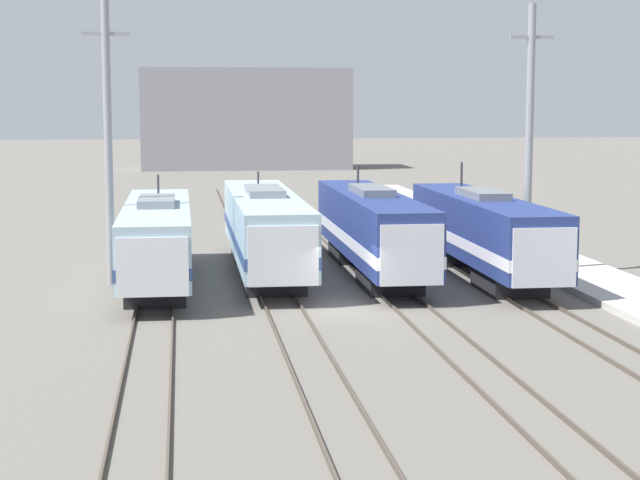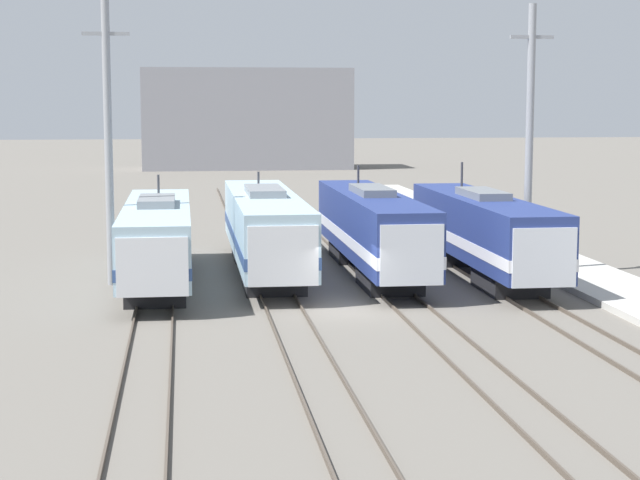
# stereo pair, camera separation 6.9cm
# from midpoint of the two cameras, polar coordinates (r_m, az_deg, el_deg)

# --- Properties ---
(ground_plane) EXTENTS (400.00, 400.00, 0.00)m
(ground_plane) POSITION_cam_midpoint_polar(r_m,az_deg,el_deg) (42.56, 1.56, -3.77)
(ground_plane) COLOR #666059
(rail_pair_far_left) EXTENTS (1.50, 120.00, 0.15)m
(rail_pair_far_left) POSITION_cam_midpoint_polar(r_m,az_deg,el_deg) (42.07, -8.79, -3.89)
(rail_pair_far_left) COLOR #4C4238
(rail_pair_far_left) RESTS_ON ground_plane
(rail_pair_center_left) EXTENTS (1.51, 120.00, 0.15)m
(rail_pair_center_left) POSITION_cam_midpoint_polar(r_m,az_deg,el_deg) (42.24, -1.86, -3.76)
(rail_pair_center_left) COLOR #4C4238
(rail_pair_center_left) RESTS_ON ground_plane
(rail_pair_center_right) EXTENTS (1.51, 120.00, 0.15)m
(rail_pair_center_right) POSITION_cam_midpoint_polar(r_m,az_deg,el_deg) (43.01, 4.92, -3.58)
(rail_pair_center_right) COLOR #4C4238
(rail_pair_center_right) RESTS_ON ground_plane
(rail_pair_far_right) EXTENTS (1.50, 120.00, 0.15)m
(rail_pair_far_right) POSITION_cam_midpoint_polar(r_m,az_deg,el_deg) (44.35, 11.37, -3.36)
(rail_pair_far_right) COLOR #4C4238
(rail_pair_far_right) RESTS_ON ground_plane
(locomotive_far_left) EXTENTS (2.98, 17.42, 4.72)m
(locomotive_far_left) POSITION_cam_midpoint_polar(r_m,az_deg,el_deg) (48.68, -8.63, -0.01)
(locomotive_far_left) COLOR #232326
(locomotive_far_left) RESTS_ON ground_plane
(locomotive_center_left) EXTENTS (3.11, 19.17, 4.63)m
(locomotive_center_left) POSITION_cam_midpoint_polar(r_m,az_deg,el_deg) (51.20, -2.87, 0.54)
(locomotive_center_left) COLOR #232326
(locomotive_center_left) RESTS_ON ground_plane
(locomotive_center_right) EXTENTS (2.84, 18.41, 4.98)m
(locomotive_center_right) POSITION_cam_midpoint_polar(r_m,az_deg,el_deg) (50.95, 2.92, 0.53)
(locomotive_center_right) COLOR black
(locomotive_center_right) RESTS_ON ground_plane
(locomotive_far_right) EXTENTS (2.87, 17.81, 5.20)m
(locomotive_far_right) POSITION_cam_midpoint_polar(r_m,az_deg,el_deg) (50.78, 8.86, 0.37)
(locomotive_far_right) COLOR black
(locomotive_far_right) RESTS_ON ground_plane
(catenary_tower_left) EXTENTS (2.07, 0.37, 12.74)m
(catenary_tower_left) POSITION_cam_midpoint_polar(r_m,az_deg,el_deg) (48.73, -11.19, 5.22)
(catenary_tower_left) COLOR gray
(catenary_tower_left) RESTS_ON ground_plane
(catenary_tower_right) EXTENTS (2.07, 0.37, 12.74)m
(catenary_tower_right) POSITION_cam_midpoint_polar(r_m,az_deg,el_deg) (51.24, 11.15, 5.32)
(catenary_tower_right) COLOR gray
(catenary_tower_right) RESTS_ON ground_plane
(platform) EXTENTS (4.00, 120.00, 0.29)m
(platform) POSITION_cam_midpoint_polar(r_m,az_deg,el_deg) (45.98, 16.74, -3.07)
(platform) COLOR #B7B5AD
(platform) RESTS_ON ground_plane
(depot_building) EXTENTS (25.52, 9.22, 12.31)m
(depot_building) POSITION_cam_midpoint_polar(r_m,az_deg,el_deg) (133.37, -3.92, 6.47)
(depot_building) COLOR gray
(depot_building) RESTS_ON ground_plane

